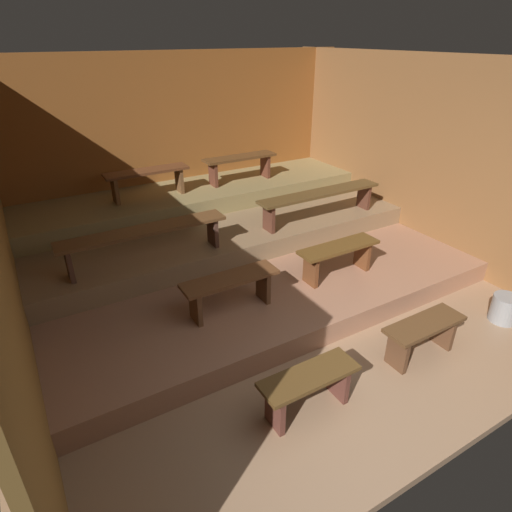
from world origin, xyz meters
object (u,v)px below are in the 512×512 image
bench_middle_right (320,197)px  bench_upper_right (240,162)px  bench_lower_right (338,254)px  bench_middle_left (145,235)px  bench_floor_left (309,385)px  pail_floor (505,309)px  bench_lower_left (230,286)px  bench_upper_left (147,177)px  bench_floor_right (423,332)px

bench_middle_right → bench_upper_right: size_ratio=1.63×
bench_lower_right → bench_middle_left: size_ratio=0.54×
bench_floor_left → pail_floor: (2.69, -0.07, -0.14)m
bench_lower_left → pail_floor: (2.72, -1.41, -0.40)m
bench_upper_left → pail_floor: size_ratio=3.84×
bench_floor_left → bench_upper_right: size_ratio=0.74×
bench_middle_left → pail_floor: size_ratio=6.27×
pail_floor → bench_middle_left: bearing=142.7°
bench_upper_left → pail_floor: bench_upper_left is taller
bench_floor_left → bench_upper_left: size_ratio=0.74×
bench_floor_right → bench_lower_right: bench_lower_right is taller
bench_lower_right → bench_middle_left: 2.28m
bench_upper_left → bench_floor_left: bearing=-89.1°
bench_upper_left → bench_floor_right: bearing=-69.3°
bench_floor_left → bench_lower_left: 1.37m
bench_middle_right → bench_upper_right: bench_upper_right is taller
bench_middle_left → bench_middle_right: bearing=0.0°
bench_middle_left → bench_upper_right: 2.48m
bench_lower_right → bench_middle_right: bearing=63.3°
bench_upper_left → pail_floor: (2.74, -3.90, -0.92)m
bench_lower_left → bench_middle_right: bearing=28.3°
bench_lower_left → bench_middle_right: 2.28m
bench_lower_right → bench_middle_right: (0.54, 1.07, 0.28)m
bench_lower_right → bench_floor_right: bearing=-91.3°
bench_middle_left → bench_upper_left: bench_upper_left is taller
bench_floor_right → bench_middle_right: 2.54m
bench_middle_right → bench_floor_right: bearing=-103.2°
bench_lower_left → bench_lower_right: same height
bench_floor_left → bench_middle_left: bearing=103.2°
bench_floor_left → bench_lower_right: (1.42, 1.34, 0.26)m
bench_floor_right → bench_middle_right: bench_middle_right is taller
bench_upper_right → bench_lower_left: bearing=-120.7°
bench_floor_left → pail_floor: bench_floor_left is taller
bench_lower_left → bench_upper_right: (1.48, 2.49, 0.52)m
bench_upper_left → pail_floor: bearing=-54.8°
bench_lower_left → bench_middle_left: size_ratio=0.54×
bench_floor_right → bench_upper_right: (0.06, 3.83, 0.78)m
bench_floor_right → pail_floor: bearing=-2.9°
bench_floor_right → bench_lower_left: bench_lower_left is taller
bench_floor_left → bench_lower_right: bearing=43.4°
bench_lower_right → bench_upper_left: (-1.48, 2.49, 0.52)m
bench_floor_right → pail_floor: bench_floor_right is taller
bench_upper_left → pail_floor: 4.85m
bench_upper_left → bench_lower_left: bearing=-89.4°
bench_lower_right → bench_middle_right: size_ratio=0.54×
bench_middle_left → bench_middle_right: 2.53m
bench_middle_left → bench_middle_right: same height
bench_middle_left → bench_floor_right: bearing=-50.9°
bench_floor_right → bench_floor_left: bearing=180.0°
bench_lower_left → bench_floor_right: bearing=-43.4°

